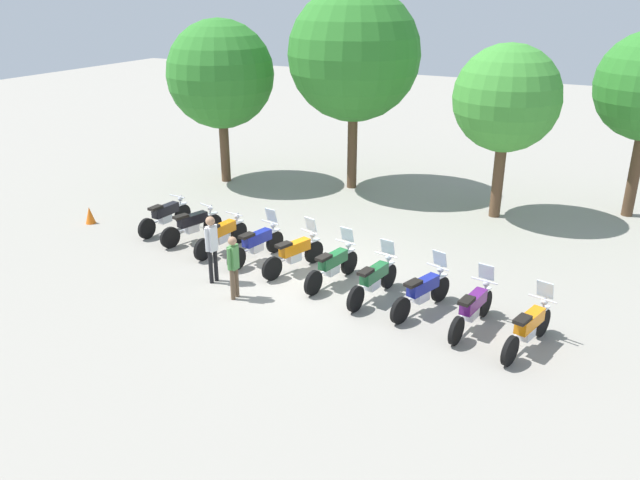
# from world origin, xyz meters

# --- Properties ---
(ground_plane) EXTENTS (80.00, 80.00, 0.00)m
(ground_plane) POSITION_xyz_m (0.00, 0.00, 0.00)
(ground_plane) COLOR gray
(motorcycle_0) EXTENTS (0.62, 2.19, 0.99)m
(motorcycle_0) POSITION_xyz_m (-5.69, 1.01, 0.50)
(motorcycle_0) COLOR black
(motorcycle_0) RESTS_ON ground_plane
(motorcycle_1) EXTENTS (0.84, 2.13, 0.99)m
(motorcycle_1) POSITION_xyz_m (-4.42, 0.72, 0.50)
(motorcycle_1) COLOR black
(motorcycle_1) RESTS_ON ground_plane
(motorcycle_2) EXTENTS (0.64, 2.19, 0.99)m
(motorcycle_2) POSITION_xyz_m (-3.16, 0.45, 0.50)
(motorcycle_2) COLOR black
(motorcycle_2) RESTS_ON ground_plane
(motorcycle_3) EXTENTS (0.73, 2.17, 1.37)m
(motorcycle_3) POSITION_xyz_m (-1.89, 0.35, 0.52)
(motorcycle_3) COLOR black
(motorcycle_3) RESTS_ON ground_plane
(motorcycle_4) EXTENTS (0.85, 2.12, 1.37)m
(motorcycle_4) POSITION_xyz_m (-0.62, 0.22, 0.52)
(motorcycle_4) COLOR black
(motorcycle_4) RESTS_ON ground_plane
(motorcycle_5) EXTENTS (0.72, 2.17, 1.37)m
(motorcycle_5) POSITION_xyz_m (0.64, -0.02, 0.52)
(motorcycle_5) COLOR black
(motorcycle_5) RESTS_ON ground_plane
(motorcycle_6) EXTENTS (0.69, 2.18, 1.37)m
(motorcycle_6) POSITION_xyz_m (1.90, -0.33, 0.52)
(motorcycle_6) COLOR black
(motorcycle_6) RESTS_ON ground_plane
(motorcycle_7) EXTENTS (0.87, 2.12, 1.37)m
(motorcycle_7) POSITION_xyz_m (3.17, -0.42, 0.52)
(motorcycle_7) COLOR black
(motorcycle_7) RESTS_ON ground_plane
(motorcycle_8) EXTENTS (0.69, 2.18, 1.37)m
(motorcycle_8) POSITION_xyz_m (4.43, -0.70, 0.52)
(motorcycle_8) COLOR black
(motorcycle_8) RESTS_ON ground_plane
(motorcycle_9) EXTENTS (0.80, 2.15, 1.37)m
(motorcycle_9) POSITION_xyz_m (5.69, -1.01, 0.52)
(motorcycle_9) COLOR black
(motorcycle_9) RESTS_ON ground_plane
(person_0) EXTENTS (0.22, 0.40, 1.62)m
(person_0) POSITION_xyz_m (-1.14, -1.87, 0.94)
(person_0) COLOR brown
(person_0) RESTS_ON ground_plane
(person_1) EXTENTS (0.28, 0.41, 1.80)m
(person_1) POSITION_xyz_m (-2.15, -1.35, 1.07)
(person_1) COLOR black
(person_1) RESTS_ON ground_plane
(tree_0) EXTENTS (3.98, 3.98, 6.09)m
(tree_0) POSITION_xyz_m (-7.17, 6.38, 4.09)
(tree_0) COLOR brown
(tree_0) RESTS_ON ground_plane
(tree_1) EXTENTS (4.71, 4.71, 7.25)m
(tree_1) POSITION_xyz_m (-2.42, 7.85, 4.89)
(tree_1) COLOR brown
(tree_1) RESTS_ON ground_plane
(tree_2) EXTENTS (3.35, 3.35, 5.57)m
(tree_2) POSITION_xyz_m (3.18, 7.07, 3.87)
(tree_2) COLOR brown
(tree_2) RESTS_ON ground_plane
(traffic_cone) EXTENTS (0.32, 0.32, 0.55)m
(traffic_cone) POSITION_xyz_m (-8.30, 0.40, 0.28)
(traffic_cone) COLOR orange
(traffic_cone) RESTS_ON ground_plane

